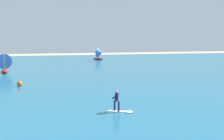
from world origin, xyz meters
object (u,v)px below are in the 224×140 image
Objects in this scene: sailboat_leading at (100,54)px; kitesurfer at (119,104)px; sailboat_center_horizon at (4,63)px; marker_buoy at (19,84)px.

kitesurfer is at bearing -100.80° from sailboat_leading.
kitesurfer is at bearing -68.34° from sailboat_center_horizon.
sailboat_leading is at bearing 64.71° from marker_buoy.
sailboat_center_horizon is (-11.53, 29.04, 1.03)m from kitesurfer.
sailboat_leading reaches higher than kitesurfer.
sailboat_center_horizon reaches higher than marker_buoy.
marker_buoy is (-18.25, -38.64, -1.32)m from sailboat_leading.
marker_buoy is at bearing -77.39° from sailboat_center_horizon.
kitesurfer is 53.69m from sailboat_leading.
sailboat_center_horizon is at bearing 102.61° from marker_buoy.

